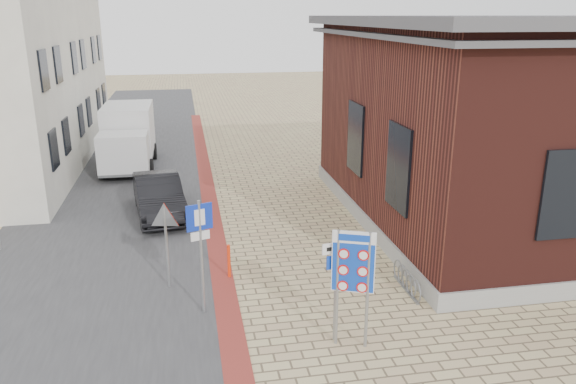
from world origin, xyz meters
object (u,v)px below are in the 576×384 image
object	(u,v)px
sedan	(159,196)
bollard	(229,261)
box_truck	(128,137)
border_sign	(353,265)
parking_sign	(200,237)
essen_sign	(336,272)

from	to	relation	value
sedan	bollard	world-z (taller)	sedan
box_truck	border_sign	size ratio (longest dim) A/B	2.04
border_sign	parking_sign	distance (m)	3.64
essen_sign	bollard	distance (m)	4.18
sedan	box_truck	bearing A→B (deg)	94.90
border_sign	bollard	size ratio (longest dim) A/B	2.77
sedan	border_sign	xyz separation A→B (m)	(4.32, -9.19, 1.17)
essen_sign	parking_sign	size ratio (longest dim) A/B	0.87
parking_sign	border_sign	bearing A→B (deg)	-51.65
box_truck	bollard	xyz separation A→B (m)	(3.60, -12.41, -0.98)
box_truck	parking_sign	distance (m)	14.48
sedan	bollard	distance (m)	5.81
box_truck	essen_sign	world-z (taller)	box_truck
border_sign	sedan	bearing A→B (deg)	136.81
essen_sign	border_sign	bearing A→B (deg)	-53.77
essen_sign	bollard	bearing A→B (deg)	109.45
essen_sign	parking_sign	bearing A→B (deg)	137.91
sedan	parking_sign	size ratio (longest dim) A/B	1.55
sedan	essen_sign	size ratio (longest dim) A/B	1.79
box_truck	border_sign	xyz separation A→B (m)	(5.90, -16.16, 0.44)
sedan	essen_sign	world-z (taller)	essen_sign
box_truck	parking_sign	bearing A→B (deg)	-78.26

